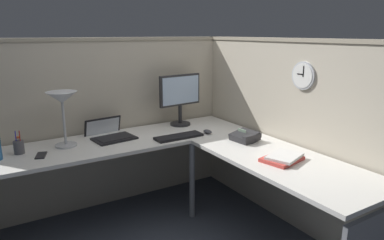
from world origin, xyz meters
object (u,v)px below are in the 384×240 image
wall_clock (304,76)px  desk_lamp_dome (62,102)px  book_stack (283,158)px  cell_phone (41,155)px  keyboard (179,137)px  monitor (180,96)px  pen_cup (19,147)px  office_phone (245,137)px  laptop (109,134)px  computer_mouse (208,132)px

wall_clock → desk_lamp_dome: bearing=149.3°
book_stack → wall_clock: size_ratio=1.49×
cell_phone → wall_clock: 2.09m
cell_phone → wall_clock: wall_clock is taller
keyboard → cell_phone: size_ratio=2.99×
monitor → wall_clock: size_ratio=2.27×
desk_lamp_dome → cell_phone: 0.44m
monitor → pen_cup: bearing=-175.9°
desk_lamp_dome → wall_clock: 1.90m
cell_phone → office_phone: size_ratio=0.64×
laptop → cell_phone: size_ratio=2.93×
cell_phone → book_stack: 1.78m
laptop → cell_phone: laptop is taller
laptop → office_phone: (0.94, -0.72, 0.01)m
cell_phone → book_stack: size_ratio=0.44×
laptop → book_stack: 1.50m
keyboard → monitor: bearing=58.4°
desk_lamp_dome → pen_cup: desk_lamp_dome is taller
book_stack → laptop: bearing=125.4°
laptop → desk_lamp_dome: size_ratio=0.95×
computer_mouse → desk_lamp_dome: size_ratio=0.23×
book_stack → monitor: bearing=96.0°
monitor → desk_lamp_dome: 1.13m
keyboard → office_phone: office_phone is taller
desk_lamp_dome → pen_cup: (-0.34, -0.00, -0.31)m
pen_cup → office_phone: bearing=-21.2°
monitor → laptop: (-0.74, -0.03, -0.27)m
cell_phone → computer_mouse: bearing=11.4°
monitor → book_stack: 1.29m
cell_phone → wall_clock: (1.83, -0.82, 0.56)m
desk_lamp_dome → book_stack: 1.74m
pen_cup → office_phone: (1.67, -0.65, -0.02)m
desk_lamp_dome → office_phone: desk_lamp_dome is taller
laptop → office_phone: 1.19m
keyboard → computer_mouse: bearing=-3.9°
laptop → pen_cup: bearing=-174.2°
desk_lamp_dome → pen_cup: 0.46m
monitor → book_stack: monitor is taller
pen_cup → cell_phone: bearing=-47.2°
pen_cup → desk_lamp_dome: bearing=0.5°
computer_mouse → wall_clock: bearing=-56.7°
computer_mouse → wall_clock: wall_clock is taller
monitor → office_phone: bearing=-74.9°
book_stack → office_phone: bearing=82.0°
desk_lamp_dome → book_stack: desk_lamp_dome is taller
cell_phone → office_phone: office_phone is taller
computer_mouse → book_stack: book_stack is taller
laptop → book_stack: bearing=-54.6°
pen_cup → computer_mouse: bearing=-10.8°
desk_lamp_dome → cell_phone: bearing=-145.7°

